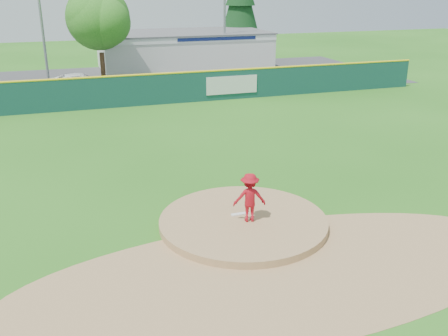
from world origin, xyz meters
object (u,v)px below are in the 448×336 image
object	(u,v)px
deciduous_tree	(99,25)
conifer_tree	(240,3)
light_pole_left	(39,4)
light_pole_right	(225,7)
pitcher	(250,197)
van	(81,83)
pool_building_grp	(184,50)

from	to	relation	value
deciduous_tree	conifer_tree	world-z (taller)	conifer_tree
deciduous_tree	light_pole_left	xyz separation A→B (m)	(-4.00, 2.00, 1.50)
conifer_tree	light_pole_right	distance (m)	8.06
pitcher	light_pole_right	bearing A→B (deg)	-93.79
light_pole_left	pitcher	bearing A→B (deg)	-77.30
pitcher	conifer_tree	distance (m)	38.68
pitcher	van	xyz separation A→B (m)	(-3.86, 23.75, -0.37)
conifer_tree	light_pole_right	bearing A→B (deg)	-119.74
deciduous_tree	light_pole_right	distance (m)	11.75
pitcher	conifer_tree	size ratio (longest dim) A/B	0.17
deciduous_tree	light_pole_left	size ratio (longest dim) A/B	0.67
pool_building_grp	deciduous_tree	distance (m)	11.01
pool_building_grp	deciduous_tree	xyz separation A→B (m)	(-8.00, -6.99, 2.89)
pool_building_grp	light_pole_right	bearing A→B (deg)	-44.95
pitcher	light_pole_left	xyz separation A→B (m)	(-6.13, 27.20, 4.99)
pitcher	deciduous_tree	bearing A→B (deg)	-72.06
van	deciduous_tree	distance (m)	4.47
light_pole_left	light_pole_right	bearing A→B (deg)	7.59
conifer_tree	light_pole_left	bearing A→B (deg)	-154.65
deciduous_tree	conifer_tree	bearing A→B (deg)	36.25
pool_building_grp	conifer_tree	xyz separation A→B (m)	(7.00, 4.01, 3.88)
pool_building_grp	light_pole_left	bearing A→B (deg)	-157.40
pitcher	conifer_tree	xyz separation A→B (m)	(12.87, 36.20, 4.48)
pitcher	pool_building_grp	xyz separation A→B (m)	(5.87, 32.20, 0.60)
deciduous_tree	conifer_tree	size ratio (longest dim) A/B	0.77
pitcher	pool_building_grp	distance (m)	32.73
van	light_pole_left	distance (m)	6.77
van	conifer_tree	bearing A→B (deg)	-53.66
pool_building_grp	light_pole_left	distance (m)	13.72
van	pool_building_grp	size ratio (longest dim) A/B	0.32
pitcher	light_pole_right	distance (m)	30.85
deciduous_tree	light_pole_right	size ratio (longest dim) A/B	0.74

